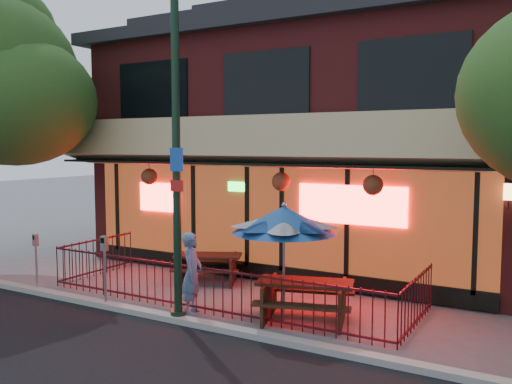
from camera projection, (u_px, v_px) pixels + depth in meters
ground at (191, 315)px, 11.10m from camera, size 80.00×80.00×0.00m
curb at (175, 319)px, 10.66m from camera, size 80.00×0.25×0.12m
restaurant_building at (326, 124)px, 16.89m from camera, size 12.96×9.49×8.05m
patio_fence at (204, 279)px, 11.48m from camera, size 8.44×2.62×1.00m
street_light at (176, 162)px, 10.48m from camera, size 0.43×0.32×7.00m
picnic_table_left at (208, 264)px, 13.71m from camera, size 2.05×1.86×0.71m
picnic_table_right at (305, 295)px, 10.70m from camera, size 2.21×1.91×0.80m
patio_umbrella at (284, 220)px, 10.65m from camera, size 2.06×2.06×2.36m
pedestrian at (192, 273)px, 11.13m from camera, size 0.59×0.72×1.69m
parking_meter_near at (105, 259)px, 11.53m from camera, size 0.15×0.14×1.55m
parking_meter_far at (36, 253)px, 12.74m from camera, size 0.14×0.13×1.39m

